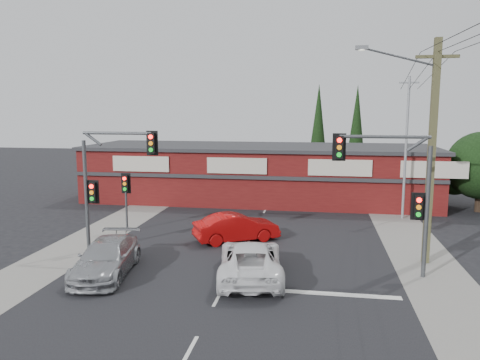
% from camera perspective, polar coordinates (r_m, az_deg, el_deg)
% --- Properties ---
extents(ground, '(120.00, 120.00, 0.00)m').
position_cam_1_polar(ground, '(20.30, -1.13, -11.43)').
color(ground, black).
rests_on(ground, ground).
extents(road_strip, '(14.00, 70.00, 0.01)m').
position_cam_1_polar(road_strip, '(24.99, 1.00, -7.55)').
color(road_strip, black).
rests_on(road_strip, ground).
extents(verge_left, '(3.00, 70.00, 0.02)m').
position_cam_1_polar(verge_left, '(27.51, -16.90, -6.41)').
color(verge_left, gray).
rests_on(verge_left, ground).
extents(verge_right, '(3.00, 70.00, 0.02)m').
position_cam_1_polar(verge_right, '(25.23, 20.66, -7.95)').
color(verge_right, gray).
rests_on(verge_right, ground).
extents(stop_line, '(6.50, 0.35, 0.01)m').
position_cam_1_polar(stop_line, '(18.58, 8.94, -13.42)').
color(stop_line, silver).
rests_on(stop_line, ground).
extents(white_suv, '(3.32, 5.82, 1.53)m').
position_cam_1_polar(white_suv, '(19.71, 1.29, -9.69)').
color(white_suv, white).
rests_on(white_suv, ground).
extents(silver_suv, '(2.75, 5.31, 1.47)m').
position_cam_1_polar(silver_suv, '(20.80, -15.96, -9.12)').
color(silver_suv, '#A8AAAE').
rests_on(silver_suv, ground).
extents(red_sedan, '(4.70, 3.61, 1.49)m').
position_cam_1_polar(red_sedan, '(24.98, -0.44, -5.80)').
color(red_sedan, '#B30B0B').
rests_on(red_sedan, ground).
extents(lane_dashes, '(0.12, 32.46, 0.01)m').
position_cam_1_polar(lane_dashes, '(17.94, -2.70, -14.14)').
color(lane_dashes, silver).
rests_on(lane_dashes, ground).
extents(shop_building, '(27.30, 8.40, 4.22)m').
position_cam_1_polar(shop_building, '(36.34, 2.27, 0.95)').
color(shop_building, '#531010').
rests_on(shop_building, ground).
extents(conifer_near, '(1.80, 1.80, 9.25)m').
position_cam_1_polar(conifer_near, '(42.77, 9.52, 6.48)').
color(conifer_near, '#2D2116').
rests_on(conifer_near, ground).
extents(conifer_far, '(1.80, 1.80, 9.25)m').
position_cam_1_polar(conifer_far, '(44.90, 14.02, 6.44)').
color(conifer_far, '#2D2116').
rests_on(conifer_far, ground).
extents(traffic_mast_left, '(3.77, 0.27, 5.97)m').
position_cam_1_polar(traffic_mast_left, '(23.22, -16.00, 0.78)').
color(traffic_mast_left, '#47494C').
rests_on(traffic_mast_left, ground).
extents(traffic_mast_right, '(3.96, 0.27, 5.97)m').
position_cam_1_polar(traffic_mast_right, '(20.25, 18.85, -0.40)').
color(traffic_mast_right, '#47494C').
rests_on(traffic_mast_right, ground).
extents(pedestal_signal, '(0.55, 0.27, 3.38)m').
position_cam_1_polar(pedestal_signal, '(27.36, -13.75, -1.22)').
color(pedestal_signal, '#47494C').
rests_on(pedestal_signal, ground).
extents(utility_pole, '(4.38, 0.59, 10.00)m').
position_cam_1_polar(utility_pole, '(22.31, 22.03, 3.98)').
color(utility_pole, brown).
rests_on(utility_pole, ground).
extents(steel_pole, '(1.20, 0.16, 9.00)m').
position_cam_1_polar(steel_pole, '(31.31, 19.58, 3.97)').
color(steel_pole, gray).
rests_on(steel_pole, ground).
extents(power_lines, '(2.01, 29.00, 1.22)m').
position_cam_1_polar(power_lines, '(17.14, 27.12, 14.70)').
color(power_lines, black).
rests_on(power_lines, ground).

